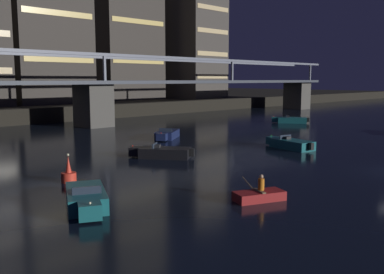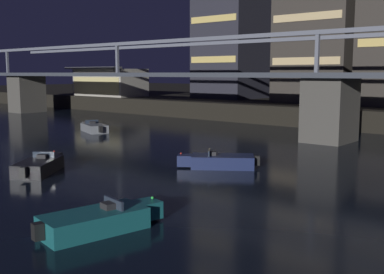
{
  "view_description": "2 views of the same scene",
  "coord_description": "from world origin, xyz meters",
  "px_view_note": "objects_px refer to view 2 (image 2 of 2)",
  "views": [
    {
      "loc": [
        -29.05,
        -9.77,
        6.15
      ],
      "look_at": [
        -3.84,
        16.33,
        1.18
      ],
      "focal_mm": 39.46,
      "sensor_mm": 36.0,
      "label": 1
    },
    {
      "loc": [
        17.04,
        0.06,
        5.97
      ],
      "look_at": [
        -3.57,
        24.55,
        1.59
      ],
      "focal_mm": 44.01,
      "sensor_mm": 36.0,
      "label": 2
    }
  ],
  "objects_px": {
    "speedboat_near_center": "(40,166)",
    "tower_west_low": "(236,2)",
    "waterfront_pavilion": "(110,82)",
    "river_bridge": "(331,89)",
    "speedboat_mid_right": "(94,128)",
    "speedboat_mid_center": "(219,161)",
    "speedboat_near_right": "(99,220)"
  },
  "relations": [
    {
      "from": "waterfront_pavilion",
      "to": "speedboat_mid_right",
      "type": "height_order",
      "value": "waterfront_pavilion"
    },
    {
      "from": "tower_west_low",
      "to": "speedboat_mid_center",
      "type": "height_order",
      "value": "tower_west_low"
    },
    {
      "from": "tower_west_low",
      "to": "speedboat_near_right",
      "type": "distance_m",
      "value": 58.35
    },
    {
      "from": "tower_west_low",
      "to": "waterfront_pavilion",
      "type": "distance_m",
      "value": 24.09
    },
    {
      "from": "river_bridge",
      "to": "waterfront_pavilion",
      "type": "height_order",
      "value": "river_bridge"
    },
    {
      "from": "river_bridge",
      "to": "speedboat_mid_right",
      "type": "height_order",
      "value": "river_bridge"
    },
    {
      "from": "river_bridge",
      "to": "speedboat_mid_center",
      "type": "xyz_separation_m",
      "value": [
        -0.5,
        -15.31,
        -4.18
      ]
    },
    {
      "from": "tower_west_low",
      "to": "speedboat_near_center",
      "type": "distance_m",
      "value": 49.91
    },
    {
      "from": "speedboat_mid_center",
      "to": "tower_west_low",
      "type": "bearing_deg",
      "value": 123.61
    },
    {
      "from": "river_bridge",
      "to": "tower_west_low",
      "type": "distance_m",
      "value": 34.3
    },
    {
      "from": "speedboat_near_right",
      "to": "speedboat_mid_center",
      "type": "bearing_deg",
      "value": 106.59
    },
    {
      "from": "speedboat_near_center",
      "to": "speedboat_mid_right",
      "type": "height_order",
      "value": "same"
    },
    {
      "from": "waterfront_pavilion",
      "to": "speedboat_mid_center",
      "type": "height_order",
      "value": "waterfront_pavilion"
    },
    {
      "from": "tower_west_low",
      "to": "speedboat_mid_right",
      "type": "relative_size",
      "value": 5.71
    },
    {
      "from": "tower_west_low",
      "to": "river_bridge",
      "type": "bearing_deg",
      "value": -40.34
    },
    {
      "from": "tower_west_low",
      "to": "speedboat_mid_right",
      "type": "height_order",
      "value": "tower_west_low"
    },
    {
      "from": "waterfront_pavilion",
      "to": "speedboat_near_right",
      "type": "bearing_deg",
      "value": -40.51
    },
    {
      "from": "river_bridge",
      "to": "speedboat_mid_center",
      "type": "height_order",
      "value": "river_bridge"
    },
    {
      "from": "river_bridge",
      "to": "waterfront_pavilion",
      "type": "bearing_deg",
      "value": 164.64
    },
    {
      "from": "speedboat_mid_right",
      "to": "speedboat_mid_center",
      "type": "bearing_deg",
      "value": -17.34
    },
    {
      "from": "speedboat_near_center",
      "to": "river_bridge",
      "type": "bearing_deg",
      "value": 71.28
    },
    {
      "from": "speedboat_near_center",
      "to": "speedboat_mid_right",
      "type": "bearing_deg",
      "value": 132.61
    },
    {
      "from": "speedboat_mid_center",
      "to": "speedboat_mid_right",
      "type": "distance_m",
      "value": 21.88
    },
    {
      "from": "speedboat_near_center",
      "to": "tower_west_low",
      "type": "bearing_deg",
      "value": 110.54
    },
    {
      "from": "waterfront_pavilion",
      "to": "river_bridge",
      "type": "bearing_deg",
      "value": -15.36
    },
    {
      "from": "tower_west_low",
      "to": "speedboat_mid_center",
      "type": "xyz_separation_m",
      "value": [
        24.01,
        -36.13,
        -16.11
      ]
    },
    {
      "from": "waterfront_pavilion",
      "to": "tower_west_low",
      "type": "bearing_deg",
      "value": 25.29
    },
    {
      "from": "speedboat_near_center",
      "to": "speedboat_mid_center",
      "type": "xyz_separation_m",
      "value": [
        7.43,
        8.11,
        0.0
      ]
    },
    {
      "from": "waterfront_pavilion",
      "to": "speedboat_mid_center",
      "type": "bearing_deg",
      "value": -32.43
    },
    {
      "from": "tower_west_low",
      "to": "speedboat_near_center",
      "type": "bearing_deg",
      "value": -69.46
    },
    {
      "from": "tower_west_low",
      "to": "waterfront_pavilion",
      "type": "bearing_deg",
      "value": -154.71
    },
    {
      "from": "tower_west_low",
      "to": "speedboat_near_center",
      "type": "relative_size",
      "value": 6.15
    }
  ]
}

